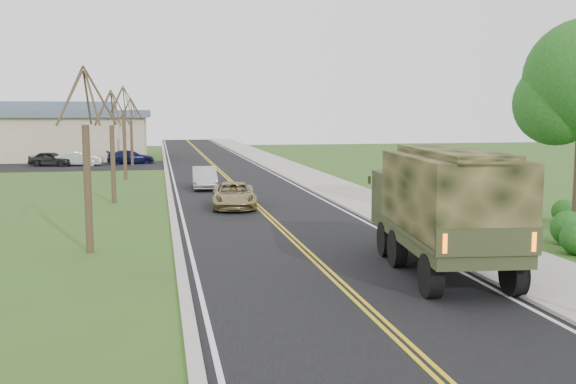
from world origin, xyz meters
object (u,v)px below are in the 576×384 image
object	(u,v)px
sedan_silver	(205,178)
pickup_navy	(482,202)
suv_champagne	(234,195)
military_truck	(443,202)

from	to	relation	value
sedan_silver	pickup_navy	size ratio (longest dim) A/B	0.88
suv_champagne	sedan_silver	bearing A→B (deg)	100.96
sedan_silver	suv_champagne	bearing A→B (deg)	-82.62
military_truck	suv_champagne	xyz separation A→B (m)	(-4.36, 13.84, -1.44)
military_truck	sedan_silver	bearing A→B (deg)	109.74
military_truck	pickup_navy	world-z (taller)	military_truck
suv_champagne	pickup_navy	distance (m)	11.51
sedan_silver	military_truck	bearing A→B (deg)	-75.14
sedan_silver	pickup_navy	bearing A→B (deg)	-47.64
sedan_silver	pickup_navy	xyz separation A→B (m)	(11.26, -13.07, 0.00)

